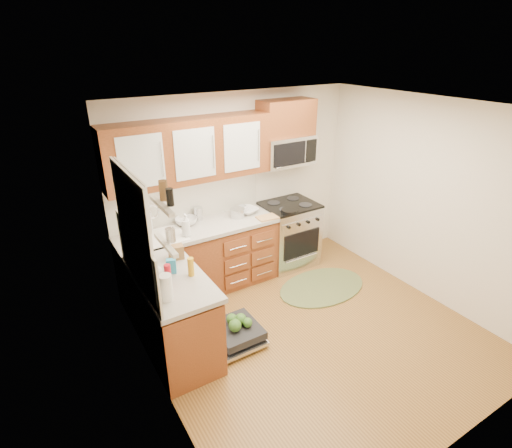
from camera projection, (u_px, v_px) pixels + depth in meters
floor at (311, 330)px, 4.64m from camera, size 3.50×3.50×0.00m
ceiling at (327, 109)px, 3.60m from camera, size 3.50×3.50×0.00m
wall_back at (236, 186)px, 5.47m from camera, size 3.50×0.04×2.50m
wall_front at (481, 328)px, 2.76m from camera, size 3.50×0.04×2.50m
wall_left at (153, 282)px, 3.29m from camera, size 0.04×3.50×2.50m
wall_right at (428, 201)px, 4.95m from camera, size 0.04×3.50×2.50m
base_cabinet_back at (200, 261)px, 5.24m from camera, size 2.05×0.60×0.85m
base_cabinet_left at (174, 317)px, 4.18m from camera, size 0.60×1.25×0.85m
countertop_back at (199, 229)px, 5.04m from camera, size 2.07×0.64×0.05m
countertop_left at (170, 278)px, 3.99m from camera, size 0.64×1.27×0.05m
backsplash_back at (188, 199)px, 5.14m from camera, size 2.05×0.02×0.57m
backsplash_left at (137, 259)px, 3.72m from camera, size 0.02×1.25×0.57m
upper_cabinets at (189, 151)px, 4.73m from camera, size 2.05×0.35×0.75m
cabinet_over_mw at (286, 118)px, 5.29m from camera, size 0.76×0.35×0.47m
range at (288, 234)px, 5.87m from camera, size 0.76×0.64×0.95m
microwave at (286, 150)px, 5.45m from camera, size 0.76×0.38×0.40m
sink at (160, 247)px, 4.81m from camera, size 0.62×0.50×0.26m
dishwasher at (234, 334)px, 4.42m from camera, size 0.70×0.60×0.20m
window at (133, 227)px, 3.56m from camera, size 0.03×1.05×1.05m
window_blind at (131, 192)px, 3.43m from camera, size 0.02×0.96×0.40m
shelf_upper at (162, 205)px, 2.70m from camera, size 0.04×0.40×0.03m
shelf_lower at (166, 245)px, 2.82m from camera, size 0.04×0.40×0.03m
rug at (322, 287)px, 5.44m from camera, size 1.34×0.94×0.02m
skillet at (290, 211)px, 5.39m from camera, size 0.30×0.30×0.04m
stock_pot at (237, 213)px, 5.30m from camera, size 0.20×0.20×0.12m
cutting_board at (268, 217)px, 5.28m from camera, size 0.31×0.21×0.02m
canister at (198, 213)px, 5.20m from camera, size 0.14×0.14×0.18m
paper_towel_roll at (166, 288)px, 3.57m from camera, size 0.12×0.12×0.26m
mustard_bottle at (191, 267)px, 3.96m from camera, size 0.07×0.07×0.20m
red_bottle at (168, 276)px, 3.76m from camera, size 0.08×0.08×0.24m
wooden_box at (176, 252)px, 4.28m from camera, size 0.17×0.13×0.15m
blue_carton at (171, 266)px, 4.01m from camera, size 0.11×0.09×0.15m
bowl_a at (247, 211)px, 5.43m from camera, size 0.35×0.35×0.07m
bowl_b at (186, 221)px, 5.09m from camera, size 0.33×0.33×0.09m
cup at (243, 209)px, 5.44m from camera, size 0.14×0.14×0.10m
soap_bottle_a at (186, 225)px, 4.73m from camera, size 0.11×0.12×0.29m
soap_bottle_b at (139, 250)px, 4.27m from camera, size 0.10×0.10×0.20m
soap_bottle_c at (156, 270)px, 3.93m from camera, size 0.15×0.15×0.17m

